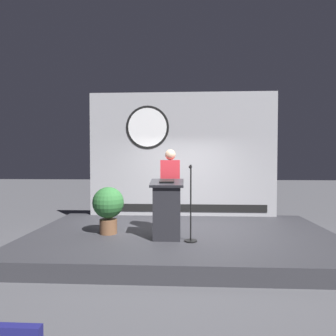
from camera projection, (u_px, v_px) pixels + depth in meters
ground_plane at (182, 246)px, 6.31m from camera, size 40.00×40.00×0.00m
stage_platform at (182, 239)px, 6.30m from camera, size 6.40×4.00×0.30m
banner_display at (181, 154)px, 8.09m from camera, size 5.09×0.12×3.37m
podium at (167, 210)px, 5.74m from camera, size 0.64×0.50×1.17m
speaker_person at (170, 190)px, 6.21m from camera, size 0.40×0.26×1.75m
microphone_stand at (191, 214)px, 5.62m from camera, size 0.24×0.51×1.45m
potted_plant at (108, 206)px, 6.16m from camera, size 0.65×0.65×0.97m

